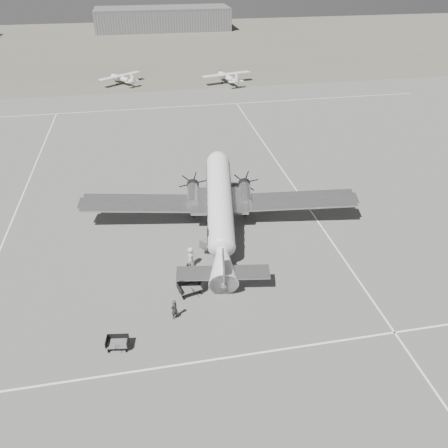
{
  "coord_description": "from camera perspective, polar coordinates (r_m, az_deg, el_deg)",
  "views": [
    {
      "loc": [
        -3.97,
        -33.29,
        23.25
      ],
      "look_at": [
        2.08,
        -1.08,
        2.2
      ],
      "focal_mm": 35.0,
      "sensor_mm": 36.0,
      "label": 1
    }
  ],
  "objects": [
    {
      "name": "ground",
      "position": [
        40.8,
        -3.15,
        -2.09
      ],
      "size": [
        260.0,
        260.0,
        0.0
      ],
      "primitive_type": "plane",
      "color": "slate",
      "rests_on": "ground"
    },
    {
      "name": "taxi_line_near",
      "position": [
        30.46,
        0.67,
        -17.01
      ],
      "size": [
        60.0,
        0.15,
        0.01
      ],
      "primitive_type": "cube",
      "color": "white",
      "rests_on": "ground"
    },
    {
      "name": "taxi_line_right",
      "position": [
        43.63,
        12.65,
        -0.37
      ],
      "size": [
        0.15,
        80.0,
        0.01
      ],
      "primitive_type": "cube",
      "color": "white",
      "rests_on": "ground"
    },
    {
      "name": "taxi_line_left",
      "position": [
        51.1,
        -25.25,
        2.28
      ],
      "size": [
        0.15,
        60.0,
        0.01
      ],
      "primitive_type": "cube",
      "color": "white",
      "rests_on": "ground"
    },
    {
      "name": "taxi_line_horizon",
      "position": [
        76.99,
        -7.43,
        14.87
      ],
      "size": [
        90.0,
        0.15,
        0.01
      ],
      "primitive_type": "cube",
      "color": "white",
      "rests_on": "ground"
    },
    {
      "name": "grass_infield",
      "position": [
        130.44,
        -9.41,
        22.05
      ],
      "size": [
        260.0,
        90.0,
        0.01
      ],
      "primitive_type": "cube",
      "color": "#5A594C",
      "rests_on": "ground"
    },
    {
      "name": "hangar_main",
      "position": [
        154.85,
        -7.98,
        25.03
      ],
      "size": [
        42.0,
        14.0,
        6.6
      ],
      "color": "slate",
      "rests_on": "ground"
    },
    {
      "name": "dc3_airliner",
      "position": [
        40.43,
        -0.52,
        1.94
      ],
      "size": [
        29.43,
        22.48,
        5.14
      ],
      "primitive_type": null,
      "rotation": [
        0.0,
        0.0,
        -0.15
      ],
      "color": "silver",
      "rests_on": "ground"
    },
    {
      "name": "light_plane_left",
      "position": [
        92.24,
        -13.21,
        17.91
      ],
      "size": [
        11.85,
        11.47,
        1.91
      ],
      "primitive_type": null,
      "rotation": [
        0.0,
        0.0,
        0.63
      ],
      "color": "silver",
      "rests_on": "ground"
    },
    {
      "name": "light_plane_right",
      "position": [
        90.41,
        0.46,
        18.49
      ],
      "size": [
        11.91,
        10.55,
        2.1
      ],
      "primitive_type": null,
      "rotation": [
        0.0,
        0.0,
        0.26
      ],
      "color": "silver",
      "rests_on": "ground"
    },
    {
      "name": "baggage_cart_near",
      "position": [
        34.69,
        -4.51,
        -8.31
      ],
      "size": [
        2.17,
        1.77,
        1.07
      ],
      "primitive_type": null,
      "rotation": [
        0.0,
        0.0,
        0.26
      ],
      "color": "#555555",
      "rests_on": "ground"
    },
    {
      "name": "baggage_cart_far",
      "position": [
        31.52,
        -13.74,
        -14.89
      ],
      "size": [
        1.71,
        1.32,
        0.88
      ],
      "primitive_type": null,
      "rotation": [
        0.0,
        0.0,
        -0.15
      ],
      "color": "#555555",
      "rests_on": "ground"
    },
    {
      "name": "ground_crew",
      "position": [
        32.58,
        -6.53,
        -11.0
      ],
      "size": [
        0.74,
        0.7,
        1.7
      ],
      "primitive_type": "imported",
      "rotation": [
        0.0,
        0.0,
        3.8
      ],
      "color": "#313131",
      "rests_on": "ground"
    },
    {
      "name": "ramp_agent",
      "position": [
        35.82,
        -4.44,
        -5.94
      ],
      "size": [
        0.88,
        1.04,
        1.87
      ],
      "primitive_type": "imported",
      "rotation": [
        0.0,
        0.0,
        1.36
      ],
      "color": "silver",
      "rests_on": "ground"
    },
    {
      "name": "passenger",
      "position": [
        37.22,
        -4.37,
        -4.28
      ],
      "size": [
        0.72,
        0.98,
        1.83
      ],
      "primitive_type": "imported",
      "rotation": [
        0.0,
        0.0,
        1.4
      ],
      "color": "silver",
      "rests_on": "ground"
    }
  ]
}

